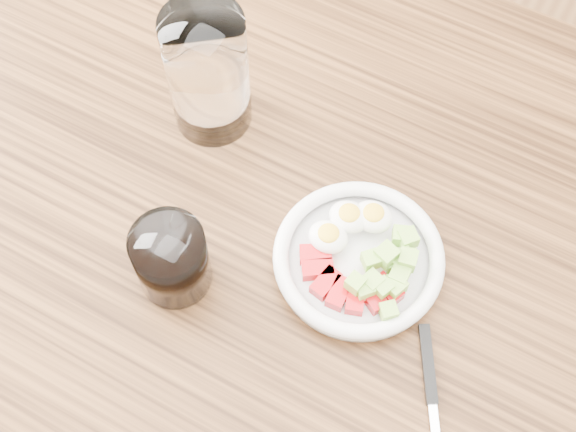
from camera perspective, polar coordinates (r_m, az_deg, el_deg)
The scene contains 6 objects.
ground at distance 1.63m, azimuth 0.14°, elevation -13.46°, with size 4.00×4.00×0.00m, color brown.
dining_table at distance 1.00m, azimuth 0.23°, elevation -4.15°, with size 1.50×0.90×0.77m.
bowl at distance 0.88m, azimuth 5.11°, elevation -2.94°, with size 0.19×0.19×0.05m.
fork at distance 0.85m, azimuth 10.09°, elevation -11.87°, with size 0.10×0.16×0.01m.
water_glass at distance 0.93m, azimuth -5.72°, elevation 10.10°, with size 0.09×0.09×0.17m, color white.
coffee_glass at distance 0.85m, azimuth -8.28°, elevation -3.10°, with size 0.08×0.08×0.09m.
Camera 1 is at (0.18, -0.35, 1.59)m, focal length 50.00 mm.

